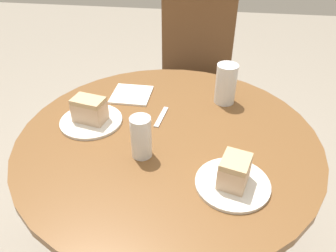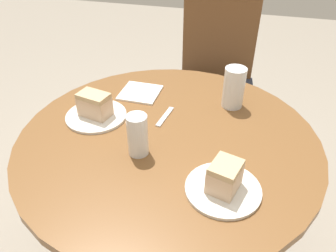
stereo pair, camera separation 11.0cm
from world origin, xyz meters
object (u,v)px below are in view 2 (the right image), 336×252
object	(u,v)px
glass_water	(138,136)
plate_near	(96,116)
chair	(216,78)
cake_slice_far	(225,177)
cake_slice_near	(95,105)
glass_lemonade	(234,90)
plate_far	(223,189)

from	to	relation	value
glass_water	plate_near	bearing A→B (deg)	145.35
chair	cake_slice_far	size ratio (longest dim) A/B	8.95
plate_near	glass_water	xyz separation A→B (m)	(0.22, -0.15, 0.06)
chair	cake_slice_near	bearing A→B (deg)	-116.40
chair	glass_lemonade	xyz separation A→B (m)	(0.14, -0.69, 0.31)
plate_near	glass_lemonade	xyz separation A→B (m)	(0.48, 0.21, 0.06)
glass_lemonade	glass_water	world-z (taller)	glass_lemonade
plate_far	cake_slice_far	bearing A→B (deg)	0.00
plate_near	plate_far	size ratio (longest dim) A/B	1.05
glass_lemonade	glass_water	xyz separation A→B (m)	(-0.26, -0.36, -0.01)
plate_near	glass_lemonade	size ratio (longest dim) A/B	1.41
cake_slice_far	glass_water	size ratio (longest dim) A/B	0.77
cake_slice_near	chair	bearing A→B (deg)	69.57
chair	plate_near	bearing A→B (deg)	-116.40
glass_water	chair	bearing A→B (deg)	83.71
chair	plate_near	size ratio (longest dim) A/B	4.31
chair	glass_lemonade	distance (m)	0.77
cake_slice_far	plate_far	bearing A→B (deg)	0.00
cake_slice_near	glass_water	bearing A→B (deg)	-34.65
cake_slice_far	glass_water	bearing A→B (deg)	161.46
plate_far	cake_slice_far	size ratio (longest dim) A/B	1.98
plate_near	glass_lemonade	distance (m)	0.52
cake_slice_far	cake_slice_near	bearing A→B (deg)	153.85
cake_slice_far	plate_near	bearing A→B (deg)	153.85
cake_slice_near	glass_lemonade	world-z (taller)	glass_lemonade
plate_far	glass_water	distance (m)	0.30
cake_slice_far	glass_lemonade	world-z (taller)	glass_lemonade
glass_lemonade	cake_slice_near	bearing A→B (deg)	-156.06
plate_far	glass_lemonade	bearing A→B (deg)	93.06
chair	cake_slice_near	distance (m)	1.00
glass_lemonade	glass_water	size ratio (longest dim) A/B	1.13
plate_near	chair	bearing A→B (deg)	69.57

